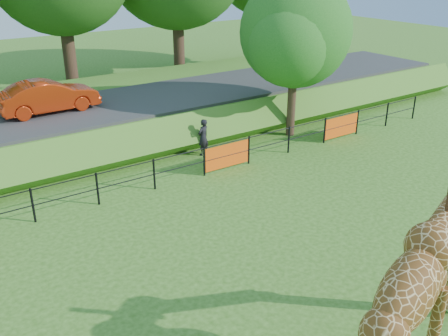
% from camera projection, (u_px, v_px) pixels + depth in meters
% --- Properties ---
extents(ground, '(90.00, 90.00, 0.00)m').
position_uv_depth(ground, '(322.00, 319.00, 10.96)').
color(ground, '#336118').
rests_on(ground, ground).
extents(giraffe, '(4.88, 2.15, 3.44)m').
position_uv_depth(giraffe, '(424.00, 297.00, 8.94)').
color(giraffe, '#5E3613').
rests_on(giraffe, ground).
extents(perimeter_fence, '(28.07, 0.10, 1.10)m').
position_uv_depth(perimeter_fence, '(154.00, 174.00, 16.80)').
color(perimeter_fence, black).
rests_on(perimeter_fence, ground).
extents(embankment, '(40.00, 9.00, 1.30)m').
position_uv_depth(embankment, '(78.00, 116.00, 22.44)').
color(embankment, '#336118').
rests_on(embankment, ground).
extents(road, '(40.00, 5.00, 0.12)m').
position_uv_depth(road, '(88.00, 109.00, 21.03)').
color(road, '#333335').
rests_on(road, embankment).
extents(car_red, '(4.03, 1.53, 1.31)m').
position_uv_depth(car_red, '(48.00, 96.00, 20.18)').
color(car_red, '#BC2E0D').
rests_on(car_red, road).
extents(visitor, '(0.62, 0.50, 1.47)m').
position_uv_depth(visitor, '(203.00, 137.00, 19.65)').
color(visitor, black).
rests_on(visitor, ground).
extents(tree_east, '(5.40, 4.71, 6.76)m').
position_uv_depth(tree_east, '(296.00, 36.00, 20.51)').
color(tree_east, '#352218').
rests_on(tree_east, ground).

